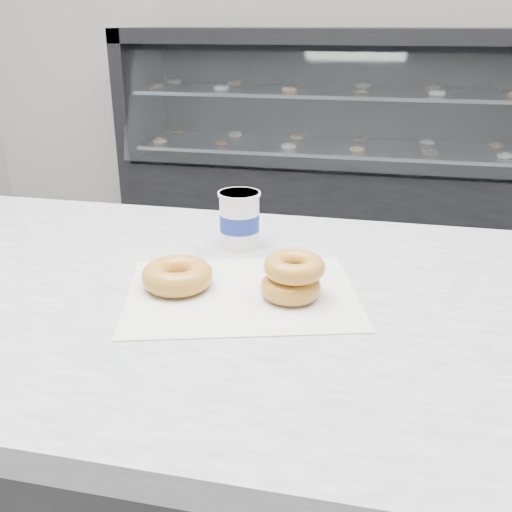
# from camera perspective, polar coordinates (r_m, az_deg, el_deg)

# --- Properties ---
(ground) EXTENTS (5.00, 5.00, 0.00)m
(ground) POSITION_cam_1_polar(r_m,az_deg,el_deg) (1.89, -0.97, -20.22)
(ground) COLOR #949497
(ground) RESTS_ON ground
(counter) EXTENTS (3.06, 0.76, 0.90)m
(counter) POSITION_cam_1_polar(r_m,az_deg,el_deg) (1.16, -8.50, -23.12)
(counter) COLOR #333335
(counter) RESTS_ON ground
(display_case) EXTENTS (2.40, 0.74, 1.25)m
(display_case) POSITION_cam_1_polar(r_m,az_deg,el_deg) (3.58, 6.90, 9.46)
(display_case) COLOR black
(display_case) RESTS_ON ground
(wax_paper) EXTENTS (0.40, 0.34, 0.00)m
(wax_paper) POSITION_cam_1_polar(r_m,az_deg,el_deg) (0.86, -1.44, -3.72)
(wax_paper) COLOR silver
(wax_paper) RESTS_ON counter
(donut_single) EXTENTS (0.11, 0.11, 0.04)m
(donut_single) POSITION_cam_1_polar(r_m,az_deg,el_deg) (0.87, -7.87, -1.95)
(donut_single) COLOR gold
(donut_single) RESTS_ON wax_paper
(donut_stack) EXTENTS (0.12, 0.12, 0.06)m
(donut_stack) POSITION_cam_1_polar(r_m,az_deg,el_deg) (0.83, 3.67, -2.11)
(donut_stack) COLOR gold
(donut_stack) RESTS_ON wax_paper
(coffee_cup) EXTENTS (0.08, 0.08, 0.10)m
(coffee_cup) POSITION_cam_1_polar(r_m,az_deg,el_deg) (1.02, -1.67, 3.72)
(coffee_cup) COLOR white
(coffee_cup) RESTS_ON counter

